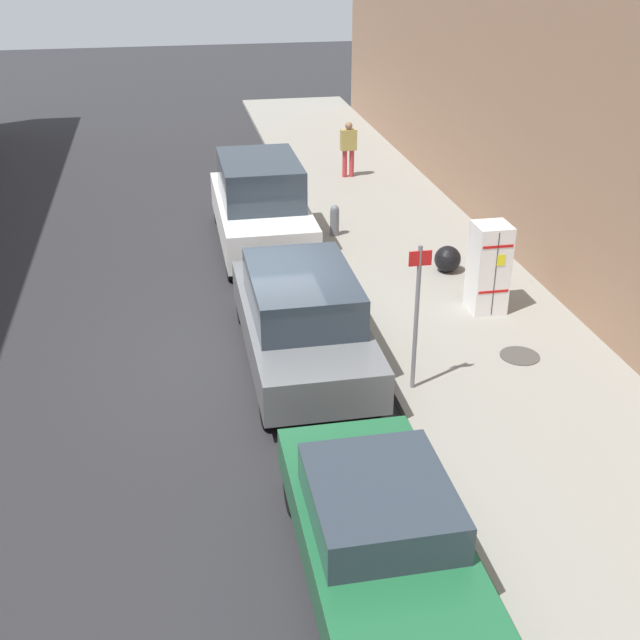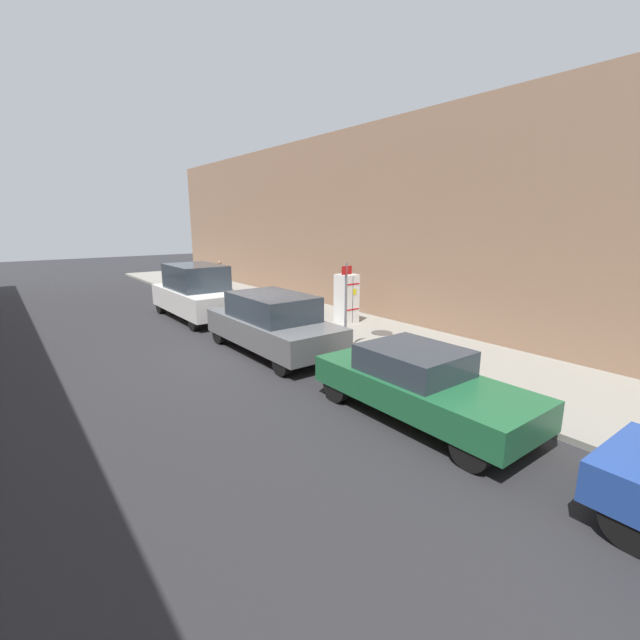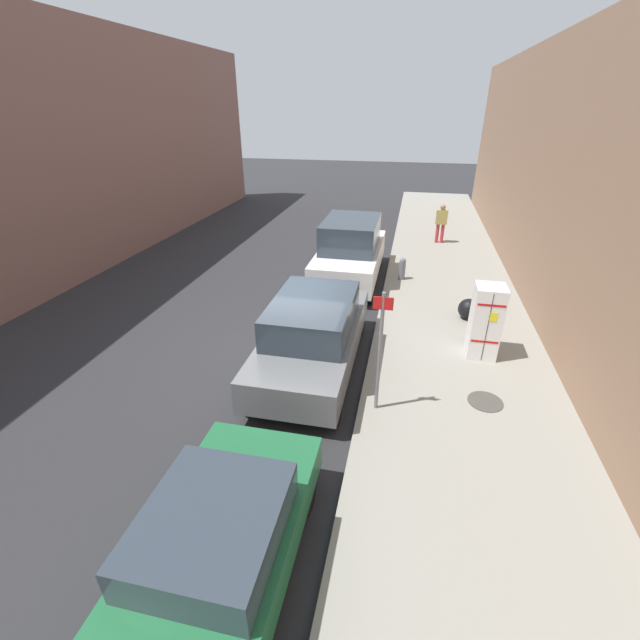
# 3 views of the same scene
# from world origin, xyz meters

# --- Properties ---
(ground_plane) EXTENTS (80.00, 80.00, 0.00)m
(ground_plane) POSITION_xyz_m (0.00, 0.00, 0.00)
(ground_plane) COLOR #28282B
(sidewalk_slab) EXTENTS (4.23, 44.00, 0.13)m
(sidewalk_slab) POSITION_xyz_m (-4.13, 0.00, 0.07)
(sidewalk_slab) COLOR gray
(sidewalk_slab) RESTS_ON ground
(discarded_refrigerator) EXTENTS (0.67, 0.69, 1.77)m
(discarded_refrigerator) POSITION_xyz_m (-4.61, -0.76, 1.02)
(discarded_refrigerator) COLOR white
(discarded_refrigerator) RESTS_ON sidewalk_slab
(manhole_cover) EXTENTS (0.70, 0.70, 0.02)m
(manhole_cover) POSITION_xyz_m (-4.52, 1.17, 0.14)
(manhole_cover) COLOR #47443F
(manhole_cover) RESTS_ON sidewalk_slab
(street_sign_post) EXTENTS (0.36, 0.07, 2.50)m
(street_sign_post) POSITION_xyz_m (-2.35, 1.82, 1.53)
(street_sign_post) COLOR slate
(street_sign_post) RESTS_ON sidewalk_slab
(fire_hydrant) EXTENTS (0.22, 0.22, 0.76)m
(fire_hydrant) POSITION_xyz_m (-2.55, -5.39, 0.52)
(fire_hydrant) COLOR slate
(fire_hydrant) RESTS_ON sidewalk_slab
(trash_bag) EXTENTS (0.58, 0.58, 0.58)m
(trash_bag) POSITION_xyz_m (-4.50, -2.72, 0.42)
(trash_bag) COLOR black
(trash_bag) RESTS_ON sidewalk_slab
(pedestrian_walking_far) EXTENTS (0.47, 0.22, 1.63)m
(pedestrian_walking_far) POSITION_xyz_m (-3.95, -10.15, 1.07)
(pedestrian_walking_far) COLOR #B73338
(pedestrian_walking_far) RESTS_ON sidewalk_slab
(parked_van_white) EXTENTS (2.01, 4.84, 2.13)m
(parked_van_white) POSITION_xyz_m (-0.75, -5.30, 1.05)
(parked_van_white) COLOR silver
(parked_van_white) RESTS_ON ground
(parked_suv_gray) EXTENTS (1.96, 4.81, 1.73)m
(parked_suv_gray) POSITION_xyz_m (-0.75, 0.43, 0.89)
(parked_suv_gray) COLOR slate
(parked_suv_gray) RESTS_ON ground
(parked_sedan_green) EXTENTS (1.80, 4.43, 1.39)m
(parked_sedan_green) POSITION_xyz_m (-0.75, 5.86, 0.72)
(parked_sedan_green) COLOR #1E6038
(parked_sedan_green) RESTS_ON ground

